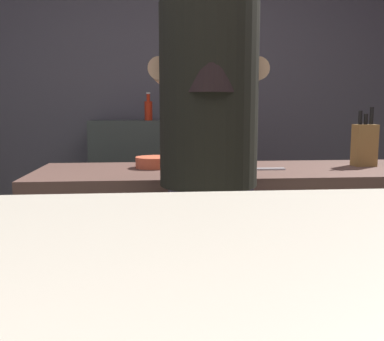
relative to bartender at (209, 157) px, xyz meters
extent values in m
cube|color=#4E4C50|center=(-0.02, 1.95, 0.33)|extent=(5.20, 0.10, 2.70)
cube|color=brown|center=(0.33, 0.45, -0.56)|extent=(2.10, 0.60, 0.91)
cube|color=#343D37|center=(-0.17, 1.67, -0.46)|extent=(0.92, 0.36, 1.11)
cube|color=#2F283B|center=(0.00, 0.00, -0.56)|extent=(0.28, 0.20, 0.92)
cylinder|color=black|center=(0.00, 0.00, 0.21)|extent=(0.34, 0.34, 0.62)
cone|color=black|center=(-0.01, -0.09, 0.42)|extent=(0.18, 0.18, 0.41)
cylinder|color=tan|center=(-0.16, 0.18, 0.31)|extent=(0.10, 0.33, 0.08)
cylinder|color=tan|center=(0.18, 0.15, 0.31)|extent=(0.10, 0.33, 0.08)
cube|color=olive|center=(0.82, 0.50, 0.00)|extent=(0.10, 0.08, 0.20)
cylinder|color=black|center=(0.79, 0.50, 0.13)|extent=(0.02, 0.02, 0.07)
cylinder|color=black|center=(0.82, 0.50, 0.12)|extent=(0.02, 0.02, 0.05)
cylinder|color=black|center=(0.85, 0.50, 0.14)|extent=(0.02, 0.02, 0.08)
cylinder|color=#CE5939|center=(-0.18, 0.53, -0.08)|extent=(0.18, 0.18, 0.05)
cube|color=silver|center=(0.28, 0.40, -0.10)|extent=(0.24, 0.04, 0.01)
cylinder|color=#B52811|center=(-0.22, 1.61, 0.16)|extent=(0.06, 0.06, 0.13)
cylinder|color=#B52811|center=(-0.22, 1.61, 0.25)|extent=(0.02, 0.02, 0.05)
cylinder|color=white|center=(-0.22, 1.61, 0.28)|extent=(0.03, 0.03, 0.01)
cylinder|color=#36549C|center=(0.20, 1.73, 0.16)|extent=(0.07, 0.07, 0.13)
cylinder|color=#36549C|center=(0.20, 1.73, 0.25)|extent=(0.03, 0.03, 0.05)
cylinder|color=silver|center=(0.20, 1.73, 0.28)|extent=(0.03, 0.03, 0.01)
cylinder|color=#D1C682|center=(0.21, 1.58, 0.16)|extent=(0.06, 0.06, 0.14)
cylinder|color=#D1C682|center=(0.21, 1.58, 0.26)|extent=(0.03, 0.03, 0.05)
cylinder|color=#333333|center=(0.21, 1.58, 0.29)|extent=(0.03, 0.03, 0.01)
camera|label=1|loc=(-0.20, -1.51, 0.16)|focal=40.85mm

